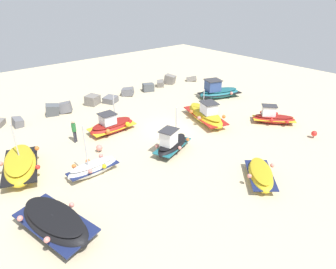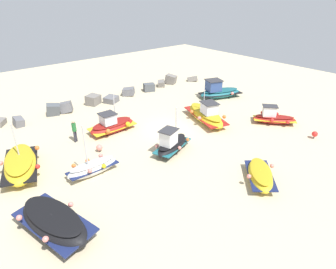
# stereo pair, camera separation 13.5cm
# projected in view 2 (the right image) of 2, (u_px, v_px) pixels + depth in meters

# --- Properties ---
(ground_plane) EXTENTS (57.72, 57.72, 0.00)m
(ground_plane) POSITION_uv_depth(u_px,v_px,m) (169.00, 129.00, 24.39)
(ground_plane) COLOR beige
(fishing_boat_0) EXTENTS (3.28, 5.55, 2.83)m
(fishing_boat_0) POSITION_uv_depth(u_px,v_px,m) (206.00, 115.00, 25.54)
(fishing_boat_0) COLOR gold
(fishing_boat_0) RESTS_ON ground_plane
(fishing_boat_1) EXTENTS (3.28, 5.00, 3.31)m
(fishing_boat_1) POSITION_uv_depth(u_px,v_px,m) (21.00, 164.00, 18.40)
(fishing_boat_1) COLOR gold
(fishing_boat_1) RESTS_ON ground_plane
(fishing_boat_2) EXTENTS (4.95, 3.24, 2.03)m
(fishing_boat_2) POSITION_uv_depth(u_px,v_px,m) (219.00, 92.00, 31.11)
(fishing_boat_2) COLOR #1E6670
(fishing_boat_2) RESTS_ON ground_plane
(fishing_boat_3) EXTENTS (3.40, 3.64, 1.63)m
(fishing_boat_3) POSITION_uv_depth(u_px,v_px,m) (274.00, 118.00, 25.27)
(fishing_boat_3) COLOR maroon
(fishing_boat_3) RESTS_ON ground_plane
(fishing_boat_4) EXTENTS (3.64, 2.32, 3.27)m
(fishing_boat_4) POSITION_uv_depth(u_px,v_px,m) (172.00, 144.00, 20.70)
(fishing_boat_4) COLOR black
(fishing_boat_4) RESTS_ON ground_plane
(fishing_boat_5) EXTENTS (3.42, 3.40, 0.94)m
(fishing_boat_5) POSITION_uv_depth(u_px,v_px,m) (260.00, 175.00, 17.66)
(fishing_boat_5) COLOR gold
(fishing_boat_5) RESTS_ON ground_plane
(fishing_boat_6) EXTENTS (3.95, 2.17, 3.22)m
(fishing_boat_6) POSITION_uv_depth(u_px,v_px,m) (112.00, 125.00, 23.75)
(fishing_boat_6) COLOR maroon
(fishing_boat_6) RESTS_ON ground_plane
(fishing_boat_7) EXTENTS (3.33, 1.60, 3.50)m
(fishing_boat_7) POSITION_uv_depth(u_px,v_px,m) (93.00, 168.00, 18.33)
(fishing_boat_7) COLOR white
(fishing_boat_7) RESTS_ON ground_plane
(fishing_boat_8) EXTENTS (2.89, 4.85, 1.25)m
(fishing_boat_8) POSITION_uv_depth(u_px,v_px,m) (54.00, 222.00, 13.89)
(fishing_boat_8) COLOR black
(fishing_boat_8) RESTS_ON ground_plane
(person_walking) EXTENTS (0.32, 0.32, 1.78)m
(person_walking) POSITION_uv_depth(u_px,v_px,m) (74.00, 130.00, 21.95)
(person_walking) COLOR #2D2D38
(person_walking) RESTS_ON ground_plane
(breakwater_rocks) EXTENTS (23.38, 2.85, 1.32)m
(breakwater_rocks) POSITION_uv_depth(u_px,v_px,m) (112.00, 96.00, 30.59)
(breakwater_rocks) COLOR slate
(breakwater_rocks) RESTS_ON ground_plane
(mooring_buoy_0) EXTENTS (0.44, 0.44, 0.61)m
(mooring_buoy_0) POSITION_uv_depth(u_px,v_px,m) (315.00, 134.00, 22.70)
(mooring_buoy_0) COLOR #3F3F42
(mooring_buoy_0) RESTS_ON ground_plane
(mooring_buoy_1) EXTENTS (0.46, 0.46, 0.58)m
(mooring_buoy_1) POSITION_uv_depth(u_px,v_px,m) (99.00, 147.00, 20.89)
(mooring_buoy_1) COLOR #3F3F42
(mooring_buoy_1) RESTS_ON ground_plane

